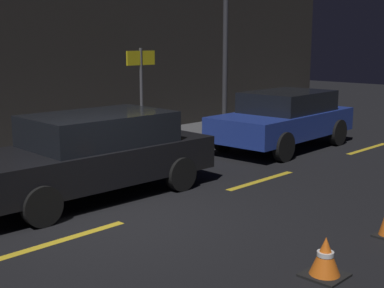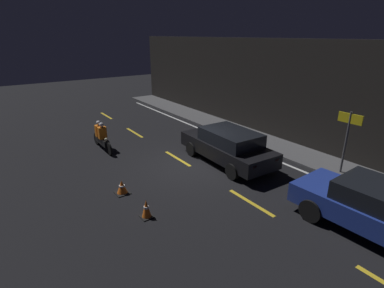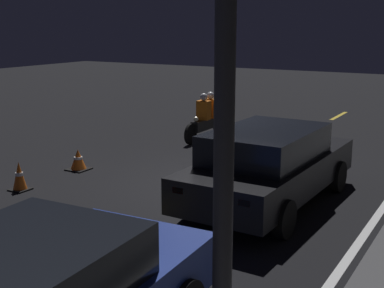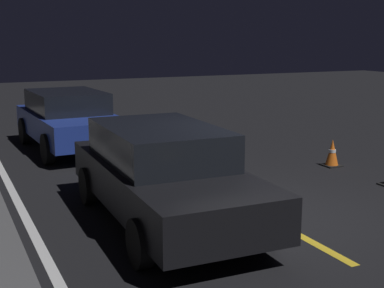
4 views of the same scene
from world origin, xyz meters
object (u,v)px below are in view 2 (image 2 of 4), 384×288
(van_black, at_px, (228,145))
(motorcycle, at_px, (102,137))
(sedan_blue, at_px, (377,208))
(traffic_cone_near, at_px, (122,187))
(shop_sign, at_px, (348,131))
(traffic_cone_mid, at_px, (146,209))

(van_black, xyz_separation_m, motorcycle, (-4.62, -3.85, -0.14))
(sedan_blue, xyz_separation_m, traffic_cone_near, (-6.06, -4.84, -0.55))
(van_black, height_order, motorcycle, van_black)
(van_black, xyz_separation_m, sedan_blue, (5.99, 0.09, 0.01))
(traffic_cone_near, height_order, shop_sign, shop_sign)
(van_black, bearing_deg, shop_sign, -139.88)
(sedan_blue, height_order, motorcycle, sedan_blue)
(motorcycle, height_order, shop_sign, shop_sign)
(van_black, relative_size, shop_sign, 1.91)
(van_black, distance_m, sedan_blue, 5.99)
(van_black, xyz_separation_m, shop_sign, (3.49, 2.78, 1.07))
(van_black, relative_size, traffic_cone_near, 9.39)
(van_black, distance_m, shop_sign, 4.59)
(traffic_cone_near, relative_size, shop_sign, 0.20)
(van_black, relative_size, sedan_blue, 1.06)
(traffic_cone_mid, height_order, shop_sign, shop_sign)
(van_black, height_order, sedan_blue, van_black)
(traffic_cone_mid, bearing_deg, motorcycle, 172.27)
(motorcycle, height_order, traffic_cone_mid, motorcycle)
(motorcycle, height_order, traffic_cone_near, motorcycle)
(van_black, bearing_deg, motorcycle, 41.46)
(motorcycle, bearing_deg, traffic_cone_mid, -7.78)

